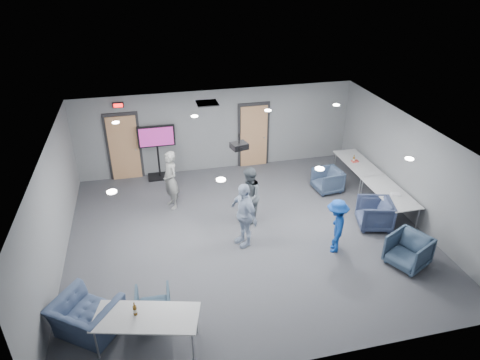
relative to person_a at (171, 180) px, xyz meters
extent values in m
plane|color=#3C3E44|center=(1.76, -1.85, -0.85)|extent=(9.00, 9.00, 0.00)
plane|color=silver|center=(1.76, -1.85, 1.85)|extent=(9.00, 9.00, 0.00)
cube|color=slate|center=(1.76, 2.15, 0.50)|extent=(9.00, 0.02, 2.70)
cube|color=slate|center=(1.76, -5.85, 0.50)|extent=(9.00, 0.02, 2.70)
cube|color=slate|center=(-2.74, -1.85, 0.50)|extent=(0.02, 8.00, 2.70)
cube|color=slate|center=(6.26, -1.85, 0.50)|extent=(0.02, 8.00, 2.70)
cube|color=black|center=(-1.24, 2.12, 0.23)|extent=(1.06, 0.06, 2.24)
cube|color=tan|center=(-1.24, 2.08, 0.20)|extent=(0.90, 0.05, 2.10)
cylinder|color=#9A9DA2|center=(-0.89, 2.03, 0.15)|extent=(0.04, 0.10, 0.04)
cube|color=black|center=(2.96, 2.12, 0.23)|extent=(1.06, 0.06, 2.24)
cube|color=tan|center=(2.96, 2.08, 0.20)|extent=(0.90, 0.05, 2.10)
cylinder|color=#9A9DA2|center=(3.31, 2.03, 0.15)|extent=(0.04, 0.10, 0.04)
cube|color=black|center=(-1.24, 2.09, 1.60)|extent=(0.32, 0.06, 0.16)
cube|color=#FF0C0C|center=(-1.24, 2.05, 1.60)|extent=(0.26, 0.02, 0.11)
cube|color=black|center=(1.26, 0.95, 1.83)|extent=(0.60, 0.60, 0.03)
cylinder|color=white|center=(-1.24, -3.65, 1.83)|extent=(0.18, 0.18, 0.02)
cylinder|color=white|center=(-1.24, -0.05, 1.83)|extent=(0.18, 0.18, 0.02)
cylinder|color=white|center=(0.76, -3.65, 1.83)|extent=(0.18, 0.18, 0.02)
cylinder|color=white|center=(0.76, -0.05, 1.83)|extent=(0.18, 0.18, 0.02)
cylinder|color=white|center=(2.76, -3.65, 1.83)|extent=(0.18, 0.18, 0.02)
cylinder|color=white|center=(2.76, -0.05, 1.83)|extent=(0.18, 0.18, 0.02)
cylinder|color=white|center=(4.76, -3.65, 1.83)|extent=(0.18, 0.18, 0.02)
cylinder|color=white|center=(4.76, -0.05, 1.83)|extent=(0.18, 0.18, 0.02)
imported|color=gray|center=(0.00, 0.00, 0.00)|extent=(0.59, 0.72, 1.71)
imported|color=#4D555C|center=(1.93, -1.26, -0.05)|extent=(0.76, 0.89, 1.60)
imported|color=#A0B2CE|center=(1.57, -2.17, -0.01)|extent=(0.74, 1.08, 1.70)
imported|color=navy|center=(3.66, -2.95, -0.15)|extent=(0.87, 1.04, 1.40)
imported|color=#34425A|center=(4.68, -0.17, -0.50)|extent=(0.85, 0.83, 0.71)
imported|color=#343E59|center=(5.11, -2.24, -0.46)|extent=(1.05, 1.04, 0.78)
imported|color=#35465C|center=(5.08, -3.86, -0.47)|extent=(1.13, 1.12, 0.77)
imported|color=#334759|center=(-0.76, -4.13, -0.54)|extent=(0.70, 0.72, 0.63)
imported|color=#3E4D6B|center=(-2.01, -4.25, -0.48)|extent=(1.53, 1.50, 0.75)
cube|color=silver|center=(5.76, 0.09, -0.14)|extent=(0.79, 1.89, 0.03)
cylinder|color=#9A9DA2|center=(5.44, 0.96, -0.50)|extent=(0.04, 0.04, 0.70)
cylinder|color=#9A9DA2|center=(5.44, -0.77, -0.50)|extent=(0.04, 0.04, 0.70)
cylinder|color=#9A9DA2|center=(6.07, 0.96, -0.50)|extent=(0.04, 0.04, 0.70)
cylinder|color=#9A9DA2|center=(6.07, -0.77, -0.50)|extent=(0.04, 0.04, 0.70)
cube|color=silver|center=(5.76, -1.81, -0.14)|extent=(0.81, 1.95, 0.03)
cylinder|color=#9A9DA2|center=(5.43, -0.91, -0.50)|extent=(0.04, 0.04, 0.70)
cylinder|color=#9A9DA2|center=(5.43, -2.70, -0.50)|extent=(0.04, 0.04, 0.70)
cylinder|color=#9A9DA2|center=(6.08, -0.91, -0.50)|extent=(0.04, 0.04, 0.70)
cylinder|color=#9A9DA2|center=(6.08, -2.70, -0.50)|extent=(0.04, 0.04, 0.70)
cube|color=silver|center=(-0.89, -4.85, -0.14)|extent=(2.01, 1.24, 0.03)
cylinder|color=#9A9DA2|center=(0.02, -4.77, -0.50)|extent=(0.04, 0.04, 0.70)
cylinder|color=#9A9DA2|center=(-1.64, -4.33, -0.50)|extent=(0.04, 0.04, 0.70)
cylinder|color=#9A9DA2|center=(-0.14, -5.37, -0.50)|extent=(0.04, 0.04, 0.70)
cylinder|color=#9A9DA2|center=(-1.80, -4.93, -0.50)|extent=(0.04, 0.04, 0.70)
cylinder|color=brown|center=(-1.07, -4.75, -0.03)|extent=(0.07, 0.07, 0.20)
cylinder|color=brown|center=(-1.07, -4.75, 0.12)|extent=(0.03, 0.03, 0.09)
cylinder|color=beige|center=(-1.07, -4.75, -0.03)|extent=(0.07, 0.07, 0.07)
cylinder|color=brown|center=(5.62, 0.11, -0.04)|extent=(0.06, 0.06, 0.17)
cylinder|color=brown|center=(5.62, 0.11, 0.08)|extent=(0.02, 0.02, 0.08)
cylinder|color=beige|center=(5.62, 0.11, -0.04)|extent=(0.06, 0.06, 0.06)
cube|color=#B9352E|center=(5.68, 0.12, -0.10)|extent=(0.21, 0.14, 0.05)
cube|color=silver|center=(5.80, -2.01, -0.10)|extent=(0.28, 0.23, 0.05)
cube|color=black|center=(-0.23, 1.90, -0.82)|extent=(0.77, 0.55, 0.06)
cylinder|color=black|center=(-0.23, 1.90, -0.14)|extent=(0.06, 0.06, 1.32)
cube|color=black|center=(-0.23, 1.90, 0.57)|extent=(1.15, 0.07, 0.68)
cube|color=#74195E|center=(-0.23, 1.85, 0.57)|extent=(1.04, 0.01, 0.59)
cylinder|color=black|center=(1.60, -1.55, 1.73)|extent=(0.04, 0.04, 0.22)
cube|color=black|center=(1.60, -1.55, 1.55)|extent=(0.44, 0.40, 0.15)
cylinder|color=black|center=(1.60, -1.72, 1.55)|extent=(0.08, 0.06, 0.08)
camera|label=1|loc=(-0.53, -10.66, 5.66)|focal=32.00mm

